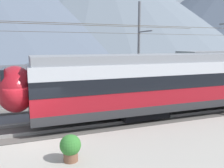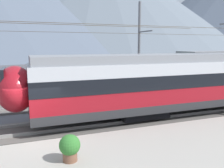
{
  "view_description": "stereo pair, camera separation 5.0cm",
  "coord_description": "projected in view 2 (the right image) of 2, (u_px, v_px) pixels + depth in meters",
  "views": [
    {
      "loc": [
        -0.36,
        -10.74,
        4.36
      ],
      "look_at": [
        4.97,
        3.35,
        1.93
      ],
      "focal_mm": 38.44,
      "sensor_mm": 36.0,
      "label": 1
    },
    {
      "loc": [
        -0.32,
        -10.76,
        4.36
      ],
      "look_at": [
        4.97,
        3.35,
        1.93
      ],
      "focal_mm": 38.44,
      "sensor_mm": 36.0,
      "label": 2
    }
  ],
  "objects": [
    {
      "name": "track_far",
      "position": [
        30.0,
        107.0,
        17.0
      ],
      "size": [
        120.0,
        3.0,
        0.28
      ],
      "color": "#5B5651",
      "rests_on": "ground"
    },
    {
      "name": "mountain_central_peak",
      "position": [
        101.0,
        1.0,
        168.98
      ],
      "size": [
        191.27,
        191.27,
        70.85
      ],
      "primitive_type": "cone",
      "color": "slate",
      "rests_on": "ground"
    },
    {
      "name": "track_near",
      "position": [
        33.0,
        131.0,
        12.2
      ],
      "size": [
        120.0,
        3.0,
        0.28
      ],
      "color": "#5B5651",
      "rests_on": "ground"
    },
    {
      "name": "potted_plant_platform_edge",
      "position": [
        70.0,
        146.0,
        8.27
      ],
      "size": [
        0.74,
        0.74,
        0.95
      ],
      "color": "brown",
      "rests_on": "platform_slab"
    },
    {
      "name": "ground_plane",
      "position": [
        35.0,
        144.0,
        10.76
      ],
      "size": [
        400.0,
        400.0,
        0.0
      ],
      "primitive_type": "plane",
      "color": "#4C4C51"
    },
    {
      "name": "catenary_mast_far_side",
      "position": [
        140.0,
        47.0,
        21.52
      ],
      "size": [
        38.12,
        2.43,
        8.18
      ],
      "color": "slate",
      "rests_on": "ground"
    }
  ]
}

